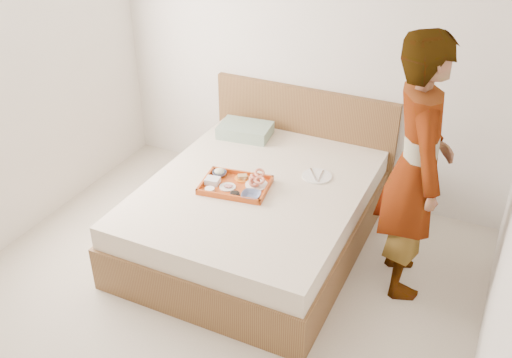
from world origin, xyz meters
The scene contains 16 objects.
ground centered at (0.00, 0.00, 0.00)m, with size 3.50×4.00×0.01m, color beige.
wall_back centered at (0.00, 2.00, 1.30)m, with size 3.50×0.01×2.60m, color silver.
bed centered at (0.00, 1.00, 0.27)m, with size 1.65×2.00×0.53m, color brown.
headboard centered at (0.00, 1.97, 0.47)m, with size 1.65×0.06×0.95m, color brown.
pillow centered at (-0.43, 1.70, 0.58)m, with size 0.44×0.30×0.11m, color #8D9D90.
tray centered at (-0.12, 0.90, 0.55)m, with size 0.50×0.36×0.05m, color #B24110.
prawn_plate centered at (0.02, 0.98, 0.55)m, with size 0.17×0.17×0.01m, color white.
navy_bowl_big centered at (0.06, 0.81, 0.56)m, with size 0.14×0.14×0.03m, color navy.
sauce_dish centered at (-0.06, 0.78, 0.56)m, with size 0.07×0.07×0.03m, color black.
meat_plate centered at (-0.16, 0.86, 0.55)m, with size 0.12×0.12×0.01m, color white.
bread_plate centered at (-0.12, 1.01, 0.55)m, with size 0.12×0.12×0.01m, color orange.
salad_bowl centered at (-0.30, 0.99, 0.56)m, with size 0.11×0.11×0.03m, color navy.
plastic_tub centered at (-0.29, 0.86, 0.57)m, with size 0.10×0.09×0.05m, color silver.
cheese_round centered at (-0.26, 0.76, 0.56)m, with size 0.07×0.07×0.03m, color white.
dinner_plate centered at (0.38, 1.31, 0.54)m, with size 0.23×0.23×0.01m, color white.
person centered at (1.14, 1.05, 0.93)m, with size 0.68×0.44×1.86m, color silver.
Camera 1 is at (1.59, -2.32, 2.82)m, focal length 40.39 mm.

